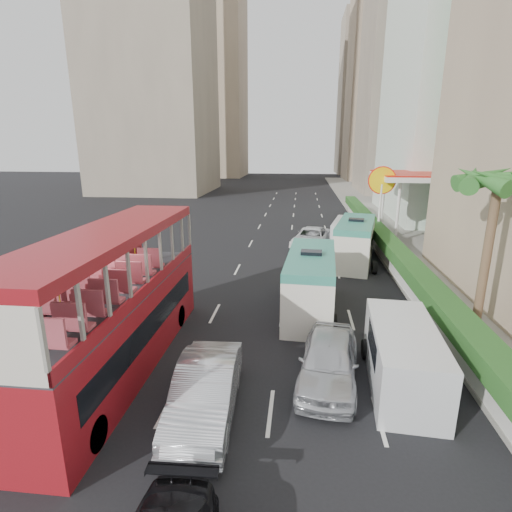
# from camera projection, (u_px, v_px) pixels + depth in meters

# --- Properties ---
(ground_plane) EXTENTS (200.00, 200.00, 0.00)m
(ground_plane) POSITION_uv_depth(u_px,v_px,m) (286.00, 376.00, 13.90)
(ground_plane) COLOR black
(ground_plane) RESTS_ON ground
(double_decker_bus) EXTENTS (2.50, 11.00, 5.06)m
(double_decker_bus) POSITION_uv_depth(u_px,v_px,m) (115.00, 302.00, 13.86)
(double_decker_bus) COLOR maroon
(double_decker_bus) RESTS_ON ground
(car_silver_lane_a) EXTENTS (1.97, 5.00, 1.62)m
(car_silver_lane_a) POSITION_uv_depth(u_px,v_px,m) (206.00, 415.00, 11.94)
(car_silver_lane_a) COLOR silver
(car_silver_lane_a) RESTS_ON ground
(car_silver_lane_b) EXTENTS (2.50, 4.95, 1.62)m
(car_silver_lane_b) POSITION_uv_depth(u_px,v_px,m) (328.00, 381.00, 13.61)
(car_silver_lane_b) COLOR silver
(car_silver_lane_b) RESTS_ON ground
(van_asset) EXTENTS (3.52, 5.74, 1.49)m
(van_asset) POSITION_uv_depth(u_px,v_px,m) (311.00, 247.00, 31.43)
(van_asset) COLOR silver
(van_asset) RESTS_ON ground
(minibus_near) EXTENTS (2.56, 6.58, 2.86)m
(minibus_near) POSITION_uv_depth(u_px,v_px,m) (310.00, 283.00, 18.97)
(minibus_near) COLOR silver
(minibus_near) RESTS_ON ground
(minibus_far) EXTENTS (3.48, 6.85, 2.90)m
(minibus_far) POSITION_uv_depth(u_px,v_px,m) (355.00, 242.00, 26.78)
(minibus_far) COLOR silver
(minibus_far) RESTS_ON ground
(panel_van_near) EXTENTS (2.37, 5.20, 2.03)m
(panel_van_near) POSITION_uv_depth(u_px,v_px,m) (403.00, 357.00, 13.21)
(panel_van_near) COLOR silver
(panel_van_near) RESTS_ON ground
(panel_van_far) EXTENTS (3.00, 5.37, 2.03)m
(panel_van_far) POSITION_uv_depth(u_px,v_px,m) (347.00, 233.00, 31.56)
(panel_van_far) COLOR silver
(panel_van_far) RESTS_ON ground
(sidewalk) EXTENTS (6.00, 120.00, 0.18)m
(sidewalk) POSITION_uv_depth(u_px,v_px,m) (394.00, 231.00, 36.85)
(sidewalk) COLOR #99968C
(sidewalk) RESTS_ON ground
(kerb_wall) EXTENTS (0.30, 44.00, 1.00)m
(kerb_wall) POSITION_uv_depth(u_px,v_px,m) (388.00, 256.00, 26.46)
(kerb_wall) COLOR silver
(kerb_wall) RESTS_ON sidewalk
(hedge) EXTENTS (1.10, 44.00, 0.70)m
(hedge) POSITION_uv_depth(u_px,v_px,m) (389.00, 243.00, 26.23)
(hedge) COLOR #2D6626
(hedge) RESTS_ON kerb_wall
(palm_tree) EXTENTS (0.36, 0.36, 6.40)m
(palm_tree) POSITION_uv_depth(u_px,v_px,m) (486.00, 259.00, 15.99)
(palm_tree) COLOR brown
(palm_tree) RESTS_ON sidewalk
(shell_station) EXTENTS (6.50, 8.00, 5.50)m
(shell_station) POSITION_uv_depth(u_px,v_px,m) (414.00, 205.00, 34.11)
(shell_station) COLOR silver
(shell_station) RESTS_ON ground
(tower_mid) EXTENTS (16.00, 16.00, 50.00)m
(tower_mid) POSITION_uv_depth(u_px,v_px,m) (422.00, 27.00, 60.75)
(tower_mid) COLOR gray
(tower_mid) RESTS_ON ground
(tower_far_a) EXTENTS (14.00, 14.00, 44.00)m
(tower_far_a) POSITION_uv_depth(u_px,v_px,m) (383.00, 75.00, 84.64)
(tower_far_a) COLOR tan
(tower_far_a) RESTS_ON ground
(tower_far_b) EXTENTS (14.00, 14.00, 40.00)m
(tower_far_b) POSITION_uv_depth(u_px,v_px,m) (366.00, 97.00, 106.23)
(tower_far_b) COLOR gray
(tower_far_b) RESTS_ON ground
(tower_left_a) EXTENTS (18.00, 18.00, 52.00)m
(tower_left_a) POSITION_uv_depth(u_px,v_px,m) (148.00, 23.00, 62.05)
(tower_left_a) COLOR gray
(tower_left_a) RESTS_ON ground
(tower_left_b) EXTENTS (16.00, 16.00, 46.00)m
(tower_left_b) POSITION_uv_depth(u_px,v_px,m) (211.00, 79.00, 96.15)
(tower_left_b) COLOR tan
(tower_left_b) RESTS_ON ground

